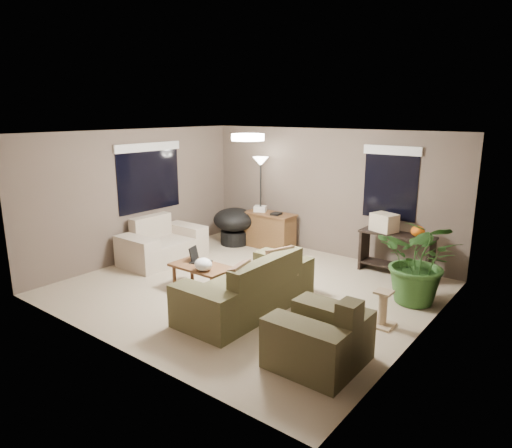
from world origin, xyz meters
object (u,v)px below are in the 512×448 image
Objects in this scene: loveseat at (162,246)px; armchair at (320,339)px; main_sofa at (249,291)px; desk at (270,230)px; cat_scratching_post at (382,311)px; coffee_table at (201,269)px; floor_lamp at (261,172)px; console_table at (396,250)px; houseplant at (420,270)px; papasan_chair at (234,223)px.

loveseat is 1.60× the size of armchair.
main_sofa reaches higher than desk.
loveseat is 3.20× the size of cat_scratching_post.
main_sofa is 2.20× the size of coffee_table.
cat_scratching_post is (1.73, 0.70, -0.08)m from main_sofa.
coffee_table is at bearing 163.89° from armchair.
armchair is 4.89m from floor_lamp.
console_table is 0.68× the size of floor_lamp.
houseplant is at bearing 83.21° from cat_scratching_post.
houseplant reaches higher than armchair.
papasan_chair is 0.87× the size of houseplant.
desk reaches higher than coffee_table.
main_sofa is 1.38× the size of loveseat.
desk is 3.92m from cat_scratching_post.
houseplant is (2.94, 1.63, 0.16)m from coffee_table.
houseplant is at bearing 43.34° from main_sofa.
armchair is at bearing -44.49° from floor_lamp.
papasan_chair is (-1.29, 2.34, 0.11)m from coffee_table.
cat_scratching_post is (4.11, -1.76, -0.25)m from papasan_chair.
loveseat is at bearing -102.18° from papasan_chair.
floor_lamp is at bearing -178.06° from console_table.
loveseat is 1.60× the size of coffee_table.
main_sofa is at bearing -157.97° from cat_scratching_post.
desk is (1.13, 1.98, 0.08)m from loveseat.
console_table is at bearing 50.39° from coffee_table.
loveseat reaches higher than coffee_table.
papasan_chair is at bearing 141.67° from armchair.
console_table is at bearing 5.04° from papasan_chair.
houseplant is (4.61, 1.01, 0.22)m from loveseat.
desk is (-1.62, 2.72, 0.08)m from main_sofa.
armchair is 2.00× the size of cat_scratching_post.
papasan_chair is at bearing -161.10° from desk.
console_table is at bearing 126.73° from houseplant.
loveseat is at bearing -115.63° from floor_lamp.
floor_lamp reaches higher than cat_scratching_post.
papasan_chair reaches higher than coffee_table.
main_sofa is 2.20× the size of armchair.
cat_scratching_post is (-0.13, -1.05, -0.31)m from houseplant.
armchair reaches higher than coffee_table.
loveseat is 1.38× the size of papasan_chair.
coffee_table is 2.93m from floor_lamp.
cat_scratching_post is (3.35, -2.02, -0.16)m from desk.
houseplant is at bearing -13.92° from floor_lamp.
desk and console_table have the same top height.
cat_scratching_post is at bearing -23.14° from papasan_chair.
desk is at bearing -179.01° from console_table.
console_table is (2.72, 0.05, 0.06)m from desk.
cat_scratching_post is (2.82, 0.58, -0.14)m from coffee_table.
floor_lamp reaches higher than main_sofa.
desk is 3.61m from houseplant.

